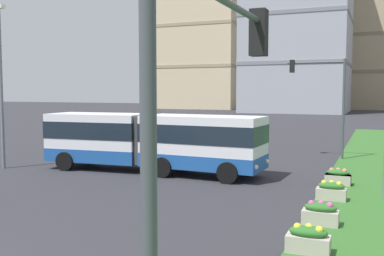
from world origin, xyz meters
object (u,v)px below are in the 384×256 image
at_px(flower_planter_3, 331,191).
at_px(apartment_tower_westcentre, 298,21).
at_px(streetlight_left, 1,80).
at_px(traffic_light_near_right, 207,114).
at_px(apartment_tower_west, 205,11).
at_px(car_grey_wagon, 160,134).
at_px(traffic_light_far_right, 325,91).
at_px(flower_planter_1, 308,239).
at_px(flower_planter_2, 320,213).
at_px(flower_planter_4, 338,177).
at_px(articulated_bus, 152,141).
at_px(flower_planter_5, 338,177).

distance_m(flower_planter_3, apartment_tower_westcentre, 78.46).
bearing_deg(streetlight_left, flower_planter_3, -2.71).
height_order(flower_planter_3, traffic_light_near_right, traffic_light_near_right).
height_order(flower_planter_3, apartment_tower_west, apartment_tower_west).
relative_size(car_grey_wagon, traffic_light_far_right, 0.74).
relative_size(flower_planter_1, traffic_light_near_right, 0.20).
xyz_separation_m(flower_planter_2, traffic_light_far_right, (-1.50, 14.53, 3.79)).
height_order(flower_planter_2, flower_planter_3, same).
bearing_deg(traffic_light_far_right, flower_planter_4, -79.48).
xyz_separation_m(flower_planter_3, traffic_light_far_right, (-1.50, 11.09, 3.79)).
relative_size(articulated_bus, traffic_light_near_right, 2.13).
distance_m(flower_planter_1, apartment_tower_west, 103.95).
bearing_deg(flower_planter_3, traffic_light_far_right, 97.71).
height_order(flower_planter_5, apartment_tower_westcentre, apartment_tower_westcentre).
bearing_deg(flower_planter_4, traffic_light_near_right, -91.49).
height_order(articulated_bus, flower_planter_3, articulated_bus).
xyz_separation_m(car_grey_wagon, flower_planter_2, (14.83, -18.35, -0.33)).
bearing_deg(traffic_light_near_right, streetlight_left, 141.96).
distance_m(flower_planter_4, traffic_light_near_right, 15.80).
bearing_deg(flower_planter_3, car_grey_wagon, 134.85).
xyz_separation_m(car_grey_wagon, apartment_tower_westcentre, (0.98, 60.22, 17.55)).
relative_size(flower_planter_1, flower_planter_2, 1.00).
height_order(traffic_light_near_right, apartment_tower_west, apartment_tower_west).
bearing_deg(flower_planter_4, flower_planter_5, 90.00).
distance_m(traffic_light_far_right, apartment_tower_west, 87.26).
xyz_separation_m(articulated_bus, apartment_tower_west, (-29.51, 84.50, 22.41)).
height_order(flower_planter_3, traffic_light_far_right, traffic_light_far_right).
distance_m(flower_planter_4, apartment_tower_westcentre, 75.59).
xyz_separation_m(flower_planter_3, apartment_tower_west, (-38.79, 87.45, 23.63)).
xyz_separation_m(car_grey_wagon, flower_planter_3, (14.83, -14.91, -0.33)).
distance_m(flower_planter_3, streetlight_left, 17.86).
bearing_deg(apartment_tower_west, car_grey_wagon, -71.72).
relative_size(car_grey_wagon, flower_planter_3, 4.18).
xyz_separation_m(flower_planter_2, flower_planter_5, (0.00, 6.47, 0.00)).
height_order(articulated_bus, flower_planter_2, articulated_bus).
xyz_separation_m(flower_planter_1, flower_planter_5, (0.00, 9.08, 0.00)).
relative_size(car_grey_wagon, flower_planter_4, 4.18).
xyz_separation_m(articulated_bus, flower_planter_1, (9.27, -9.01, -1.23)).
xyz_separation_m(flower_planter_4, traffic_light_near_right, (-0.40, -15.40, 3.51)).
relative_size(flower_planter_4, flower_planter_5, 1.00).
distance_m(car_grey_wagon, flower_planter_5, 19.00).
bearing_deg(traffic_light_far_right, flower_planter_2, -84.10).
relative_size(flower_planter_3, streetlight_left, 0.13).
height_order(flower_planter_1, apartment_tower_westcentre, apartment_tower_westcentre).
bearing_deg(flower_planter_4, flower_planter_3, -90.00).
distance_m(flower_planter_5, streetlight_left, 17.98).
distance_m(flower_planter_5, apartment_tower_west, 95.86).
relative_size(car_grey_wagon, streetlight_left, 0.52).
relative_size(car_grey_wagon, traffic_light_near_right, 0.82).
distance_m(articulated_bus, streetlight_left, 8.88).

